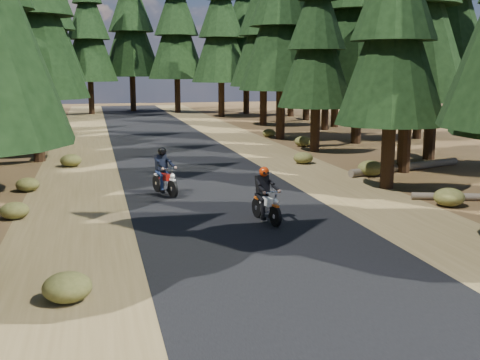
{
  "coord_description": "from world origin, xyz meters",
  "views": [
    {
      "loc": [
        -3.91,
        -14.5,
        4.16
      ],
      "look_at": [
        0.0,
        1.5,
        1.1
      ],
      "focal_mm": 45.0,
      "sensor_mm": 36.0,
      "label": 1
    }
  ],
  "objects_px": {
    "log_far": "(472,197)",
    "rider_lead": "(266,204)",
    "log_near": "(406,167)",
    "rider_follow": "(165,179)"
  },
  "relations": [
    {
      "from": "rider_lead",
      "to": "log_far",
      "type": "bearing_deg",
      "value": 178.17
    },
    {
      "from": "log_far",
      "to": "rider_lead",
      "type": "bearing_deg",
      "value": -152.82
    },
    {
      "from": "log_near",
      "to": "rider_lead",
      "type": "xyz_separation_m",
      "value": [
        -7.98,
        -6.75,
        0.35
      ]
    },
    {
      "from": "log_near",
      "to": "log_far",
      "type": "xyz_separation_m",
      "value": [
        -0.82,
        -5.68,
        -0.04
      ]
    },
    {
      "from": "rider_lead",
      "to": "rider_follow",
      "type": "xyz_separation_m",
      "value": [
        -2.27,
        4.29,
        0.02
      ]
    },
    {
      "from": "log_near",
      "to": "rider_lead",
      "type": "distance_m",
      "value": 10.46
    },
    {
      "from": "log_far",
      "to": "rider_follow",
      "type": "distance_m",
      "value": 9.97
    },
    {
      "from": "log_far",
      "to": "rider_lead",
      "type": "relative_size",
      "value": 2.15
    },
    {
      "from": "log_near",
      "to": "rider_lead",
      "type": "bearing_deg",
      "value": -157.87
    },
    {
      "from": "log_far",
      "to": "rider_lead",
      "type": "height_order",
      "value": "rider_lead"
    }
  ]
}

